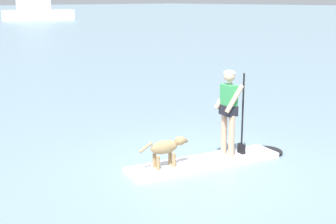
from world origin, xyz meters
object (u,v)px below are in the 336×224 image
person_paddler (229,107)px  paddleboard (214,161)px  moored_boat_center (37,11)px  dog (167,148)px

person_paddler → paddleboard: bearing=162.5°
paddleboard → person_paddler: (0.32, -0.10, 1.06)m
moored_boat_center → person_paddler: bearing=-117.2°
person_paddler → moored_boat_center: size_ratio=0.17×
paddleboard → person_paddler: 1.11m
person_paddler → dog: bearing=162.5°
person_paddler → moored_boat_center: 64.95m
paddleboard → person_paddler: bearing=-17.5°
paddleboard → moored_boat_center: 65.02m
dog → moored_boat_center: 65.20m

